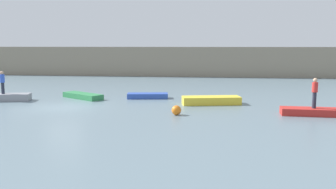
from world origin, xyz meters
The scene contains 10 objects.
ground_plane centered at (0.00, 0.00, 0.00)m, with size 120.00×120.00×0.00m, color slate.
embankment_wall centered at (0.00, 23.82, 1.85)m, with size 80.00×1.20×3.70m, color gray.
rowboat_grey centered at (-5.33, 2.12, 0.26)m, with size 3.67×1.09×0.51m, color gray.
rowboat_green centered at (-0.15, 4.01, 0.19)m, with size 3.59×1.08×0.39m, color #2D7F47.
rowboat_blue centered at (4.64, 4.68, 0.19)m, with size 3.01×1.04×0.38m, color #2B4CAD.
rowboat_yellow centered at (9.39, 2.51, 0.26)m, with size 3.87×1.25×0.53m, color gold.
rowboat_red centered at (15.20, -0.69, 0.20)m, with size 3.61×1.12×0.41m, color red.
person_red_shirt centered at (15.20, -0.69, 1.37)m, with size 0.32×0.32×1.72m.
person_blue_shirt centered at (-5.33, 2.12, 1.41)m, with size 0.32×0.32×1.62m.
mooring_buoy centered at (7.45, -1.59, 0.28)m, with size 0.55×0.55×0.55m, color orange.
Camera 1 is at (9.55, -22.08, 3.99)m, focal length 39.28 mm.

